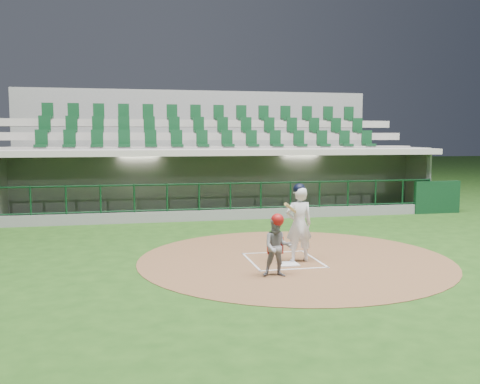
# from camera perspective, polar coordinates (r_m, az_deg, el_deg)

# --- Properties ---
(ground) EXTENTS (120.00, 120.00, 0.00)m
(ground) POSITION_cam_1_polar(r_m,az_deg,el_deg) (12.61, 4.22, -7.03)
(ground) COLOR #1D4112
(ground) RESTS_ON ground
(dirt_circle) EXTENTS (7.20, 7.20, 0.01)m
(dirt_circle) POSITION_cam_1_polar(r_m,az_deg,el_deg) (12.51, 5.81, -7.12)
(dirt_circle) COLOR brown
(dirt_circle) RESTS_ON ground
(home_plate) EXTENTS (0.43, 0.43, 0.02)m
(home_plate) POSITION_cam_1_polar(r_m,az_deg,el_deg) (11.96, 5.17, -7.65)
(home_plate) COLOR silver
(home_plate) RESTS_ON dirt_circle
(batter_box_chalk) EXTENTS (1.55, 1.80, 0.01)m
(batter_box_chalk) POSITION_cam_1_polar(r_m,az_deg,el_deg) (12.33, 4.62, -7.25)
(batter_box_chalk) COLOR silver
(batter_box_chalk) RESTS_ON ground
(dugout_structure) EXTENTS (16.40, 3.70, 3.00)m
(dugout_structure) POSITION_cam_1_polar(r_m,az_deg,el_deg) (20.04, -1.72, 0.54)
(dugout_structure) COLOR slate
(dugout_structure) RESTS_ON ground
(seating_deck) EXTENTS (17.00, 6.72, 5.15)m
(seating_deck) POSITION_cam_1_polar(r_m,az_deg,el_deg) (23.01, -3.42, 2.39)
(seating_deck) COLOR slate
(seating_deck) RESTS_ON ground
(batter) EXTENTS (0.85, 0.85, 1.78)m
(batter) POSITION_cam_1_polar(r_m,az_deg,el_deg) (12.09, 6.30, -3.26)
(batter) COLOR white
(batter) RESTS_ON dirt_circle
(catcher) EXTENTS (0.66, 0.56, 1.28)m
(catcher) POSITION_cam_1_polar(r_m,az_deg,el_deg) (10.82, 3.99, -5.72)
(catcher) COLOR gray
(catcher) RESTS_ON dirt_circle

